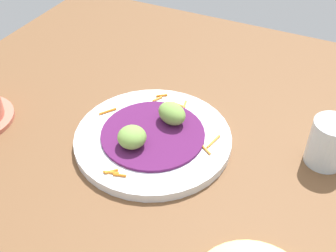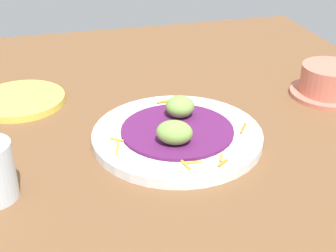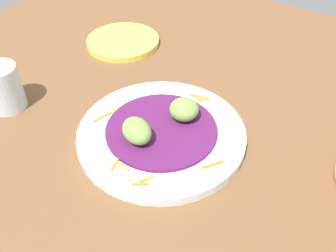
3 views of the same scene
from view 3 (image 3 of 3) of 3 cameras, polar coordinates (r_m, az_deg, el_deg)
The scene contains 8 objects.
table_surface at distance 64.66cm, azimuth -2.69°, elevation 2.37°, with size 110.00×110.00×2.00cm, color brown.
main_plate at distance 57.55cm, azimuth -1.03°, elevation -1.29°, with size 26.76×26.76×1.56cm, color silver.
cabbage_bed at distance 56.84cm, azimuth -1.04°, elevation -0.53°, with size 17.68×17.68×0.52cm, color #51194C.
carrot_garnish at distance 56.03cm, azimuth -2.22°, elevation -1.41°, with size 21.99×22.78×0.40cm.
guac_scoop_left at distance 53.75cm, azimuth -4.95°, elevation -0.77°, with size 5.40×4.05×3.60cm, color #759E47.
guac_scoop_center at distance 57.51cm, azimuth 2.56°, elevation 2.65°, with size 4.70×4.70×3.43cm, color #759E47.
side_plate_small at distance 82.60cm, azimuth -7.13°, elevation 13.14°, with size 15.93×15.93×1.26cm, color #E0CC4C.
water_glass at distance 67.86cm, azimuth -24.65°, elevation 5.54°, with size 6.31×6.31×7.98cm, color silver.
Camera 3 is at (29.64, -39.81, 42.45)cm, focal length 38.51 mm.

